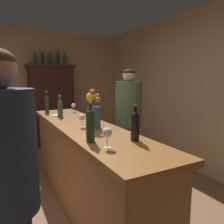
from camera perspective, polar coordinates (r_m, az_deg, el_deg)
wall_back at (r=5.28m, az=-24.43°, el=5.69°), size 5.01×0.12×2.61m
wall_right at (r=3.57m, az=25.17°, el=4.63°), size 0.12×6.27×2.61m
bar_counter at (r=2.64m, az=-7.31°, el=-13.80°), size 0.60×2.80×0.98m
display_cabinet at (r=5.13m, az=-15.58°, el=2.13°), size 1.04×0.40×1.83m
wine_bottle_syrah at (r=1.78m, az=-5.74°, el=-3.18°), size 0.07×0.07×0.33m
wine_bottle_chardonnay at (r=1.82m, az=6.14°, el=-3.28°), size 0.07×0.07×0.31m
wine_bottle_riesling at (r=3.49m, az=-16.85°, el=2.21°), size 0.06×0.06×0.34m
wine_bottle_pinot at (r=3.07m, az=-13.55°, el=1.18°), size 0.07×0.07×0.30m
wine_glass_front at (r=3.48m, az=-10.13°, el=1.57°), size 0.07×0.07×0.14m
wine_glass_mid at (r=2.35m, az=-7.92°, el=-1.52°), size 0.07×0.07×0.15m
wine_glass_rear at (r=1.62m, az=-1.29°, el=-5.60°), size 0.08×0.08×0.16m
flower_arrangement at (r=2.28m, az=-4.87°, el=0.08°), size 0.16×0.14×0.42m
cheese_plate at (r=3.20m, az=-14.26°, el=-0.81°), size 0.19×0.19×0.01m
display_bottle_left at (r=5.06m, az=-19.68°, el=13.30°), size 0.07×0.07×0.28m
display_bottle_midleft at (r=5.09m, az=-17.87°, el=13.48°), size 0.07×0.07×0.32m
display_bottle_center at (r=5.12m, az=-16.00°, el=13.49°), size 0.06×0.06×0.30m
display_bottle_midright at (r=5.16m, az=-14.13°, el=13.70°), size 0.06×0.06×0.34m
display_bottle_right at (r=5.20m, az=-12.42°, el=13.45°), size 0.06×0.06×0.29m
patron_in_navy at (r=1.27m, az=-26.51°, el=-20.04°), size 0.34×0.34×1.64m
bartender at (r=3.12m, az=4.32°, el=-2.59°), size 0.38×0.38×1.64m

